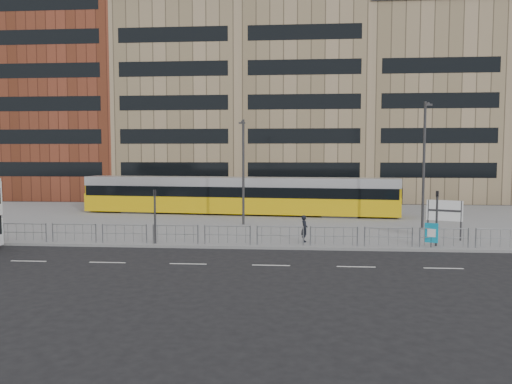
# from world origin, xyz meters

# --- Properties ---
(ground) EXTENTS (120.00, 120.00, 0.00)m
(ground) POSITION_xyz_m (0.00, 0.00, 0.00)
(ground) COLOR black
(ground) RESTS_ON ground
(plaza) EXTENTS (64.00, 24.00, 0.15)m
(plaza) POSITION_xyz_m (0.00, 12.00, 0.07)
(plaza) COLOR slate
(plaza) RESTS_ON ground
(kerb) EXTENTS (64.00, 0.25, 0.17)m
(kerb) POSITION_xyz_m (0.00, 0.05, 0.07)
(kerb) COLOR gray
(kerb) RESTS_ON ground
(building_row) EXTENTS (70.40, 18.40, 31.20)m
(building_row) POSITION_xyz_m (1.55, 34.27, 12.91)
(building_row) COLOR brown
(building_row) RESTS_ON ground
(pedestrian_barrier) EXTENTS (32.07, 0.07, 1.10)m
(pedestrian_barrier) POSITION_xyz_m (2.00, 0.50, 0.98)
(pedestrian_barrier) COLOR gray
(pedestrian_barrier) RESTS_ON plaza
(road_markings) EXTENTS (62.00, 0.12, 0.01)m
(road_markings) POSITION_xyz_m (1.00, -4.00, 0.01)
(road_markings) COLOR white
(road_markings) RESTS_ON ground
(tram) EXTENTS (27.00, 5.08, 3.17)m
(tram) POSITION_xyz_m (-1.79, 14.78, 1.74)
(tram) COLOR #E0B10C
(tram) RESTS_ON plaza
(station_sign) EXTENTS (1.96, 0.80, 2.37)m
(station_sign) POSITION_xyz_m (12.07, 3.14, 1.79)
(station_sign) COLOR #2D2D30
(station_sign) RESTS_ON plaza
(ad_panel) EXTENTS (0.68, 0.35, 1.35)m
(ad_panel) POSITION_xyz_m (10.61, 0.47, 0.93)
(ad_panel) COLOR #2D2D30
(ad_panel) RESTS_ON plaza
(pedestrian) EXTENTS (0.39, 0.58, 1.58)m
(pedestrian) POSITION_xyz_m (3.68, 1.65, 0.94)
(pedestrian) COLOR black
(pedestrian) RESTS_ON plaza
(traffic_light_west) EXTENTS (0.21, 0.24, 3.10)m
(traffic_light_west) POSITION_xyz_m (-4.89, 0.50, 2.12)
(traffic_light_west) COLOR #2D2D30
(traffic_light_west) RESTS_ON plaza
(traffic_light_east) EXTENTS (0.23, 0.25, 3.10)m
(traffic_light_east) POSITION_xyz_m (11.00, 0.92, 2.12)
(traffic_light_east) COLOR #2D2D30
(traffic_light_east) RESTS_ON plaza
(lamp_post_west) EXTENTS (0.45, 1.04, 7.61)m
(lamp_post_west) POSITION_xyz_m (-0.63, 8.56, 4.32)
(lamp_post_west) COLOR #2D2D30
(lamp_post_west) RESTS_ON plaza
(lamp_post_east) EXTENTS (0.45, 1.04, 8.66)m
(lamp_post_east) POSITION_xyz_m (11.83, 7.24, 4.86)
(lamp_post_east) COLOR #2D2D30
(lamp_post_east) RESTS_ON plaza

